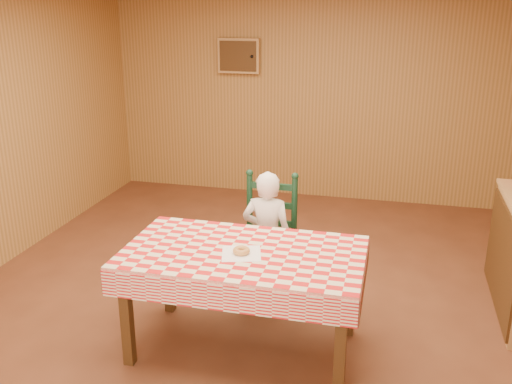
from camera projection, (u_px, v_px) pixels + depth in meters
ground at (250, 310)px, 4.65m from camera, size 6.00×6.00×0.00m
cabin_walls at (266, 75)px, 4.55m from camera, size 5.10×6.05×2.65m
dining_table at (243, 262)px, 3.92m from camera, size 1.66×0.96×0.77m
ladder_chair at (269, 242)px, 4.70m from camera, size 0.44×0.40×1.08m
seated_child at (267, 238)px, 4.63m from camera, size 0.41×0.27×1.12m
napkin at (241, 253)px, 3.85m from camera, size 0.32×0.32×0.00m
donut at (241, 251)px, 3.84m from camera, size 0.15×0.15×0.04m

